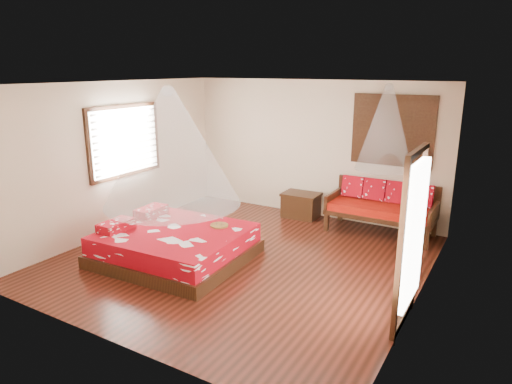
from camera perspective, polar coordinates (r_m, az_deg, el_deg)
room at (r=7.12m, az=-1.79°, el=2.07°), size 5.54×5.54×2.84m
bed at (r=7.57m, az=-10.17°, el=-6.47°), size 2.32×2.12×0.65m
daybed at (r=8.87m, az=15.50°, el=-1.67°), size 1.95×0.87×0.98m
storage_chest at (r=9.55m, az=5.64°, el=-1.62°), size 0.76×0.56×0.51m
shutter_panel at (r=8.90m, az=16.70°, el=7.38°), size 1.52×0.06×1.32m
window_left at (r=8.93m, az=-16.05°, el=6.15°), size 0.10×1.74×1.34m
glazed_door at (r=5.70m, az=18.64°, el=-5.69°), size 0.08×1.02×2.16m
wine_tray at (r=7.54m, az=-4.63°, el=-3.82°), size 0.30×0.30×0.24m
mosquito_net_main at (r=7.13m, az=-10.63°, el=5.51°), size 2.13×2.13×1.80m
mosquito_net_daybed at (r=8.44m, az=15.96°, el=7.72°), size 1.01×1.01×1.50m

